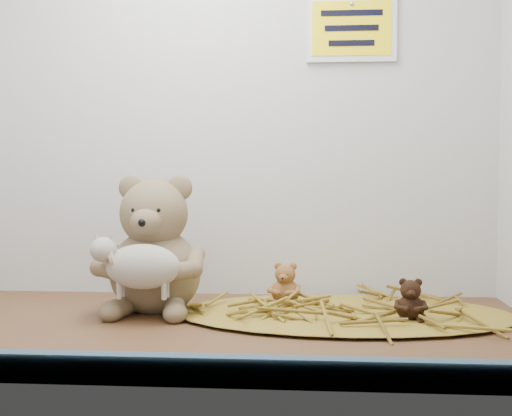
# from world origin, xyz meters

# --- Properties ---
(alcove_shell) EXTENTS (1.20, 0.60, 0.90)m
(alcove_shell) POSITION_xyz_m (0.00, 0.09, 0.45)
(alcove_shell) COLOR #442D17
(alcove_shell) RESTS_ON ground
(front_rail) EXTENTS (1.19, 0.02, 0.04)m
(front_rail) POSITION_xyz_m (0.00, -0.29, 0.02)
(front_rail) COLOR #37526A
(front_rail) RESTS_ON shelf_floor
(straw_bed) EXTENTS (0.61, 0.35, 0.01)m
(straw_bed) POSITION_xyz_m (0.28, 0.10, 0.01)
(straw_bed) COLOR brown
(straw_bed) RESTS_ON shelf_floor
(main_teddy) EXTENTS (0.21, 0.22, 0.25)m
(main_teddy) POSITION_xyz_m (-0.07, 0.12, 0.13)
(main_teddy) COLOR #816F4F
(main_teddy) RESTS_ON shelf_floor
(toy_lamb) EXTENTS (0.17, 0.10, 0.11)m
(toy_lamb) POSITION_xyz_m (-0.07, 0.03, 0.10)
(toy_lamb) COLOR #B7AFA4
(toy_lamb) RESTS_ON main_teddy
(mini_teddy_tan) EXTENTS (0.07, 0.08, 0.08)m
(mini_teddy_tan) POSITION_xyz_m (0.17, 0.16, 0.05)
(mini_teddy_tan) COLOR #986231
(mini_teddy_tan) RESTS_ON straw_bed
(mini_teddy_brown) EXTENTS (0.06, 0.06, 0.07)m
(mini_teddy_brown) POSITION_xyz_m (0.38, 0.04, 0.05)
(mini_teddy_brown) COLOR black
(mini_teddy_brown) RESTS_ON straw_bed
(wall_sign) EXTENTS (0.16, 0.01, 0.11)m
(wall_sign) POSITION_xyz_m (0.30, 0.29, 0.55)
(wall_sign) COLOR yellow
(wall_sign) RESTS_ON back_wall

